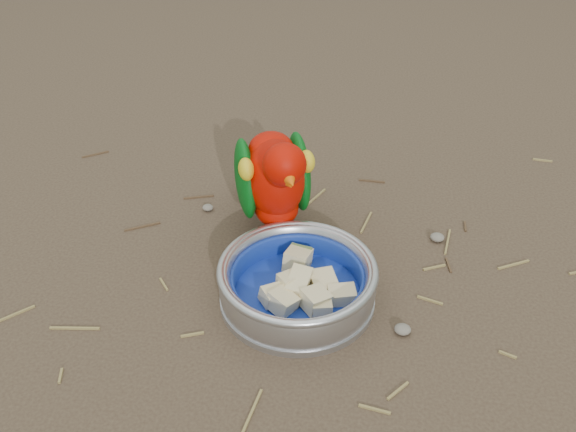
# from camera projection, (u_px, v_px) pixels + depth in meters

# --- Properties ---
(ground) EXTENTS (60.00, 60.00, 0.00)m
(ground) POSITION_uv_depth(u_px,v_px,m) (288.00, 287.00, 0.92)
(ground) COLOR #453528
(food_bowl) EXTENTS (0.22, 0.22, 0.02)m
(food_bowl) POSITION_uv_depth(u_px,v_px,m) (297.00, 296.00, 0.89)
(food_bowl) COLOR #B2B2BA
(food_bowl) RESTS_ON ground
(bowl_wall) EXTENTS (0.22, 0.22, 0.04)m
(bowl_wall) POSITION_uv_depth(u_px,v_px,m) (297.00, 280.00, 0.88)
(bowl_wall) COLOR #B2B2BA
(bowl_wall) RESTS_ON food_bowl
(fruit_wedges) EXTENTS (0.13, 0.13, 0.03)m
(fruit_wedges) POSITION_uv_depth(u_px,v_px,m) (297.00, 283.00, 0.88)
(fruit_wedges) COLOR beige
(fruit_wedges) RESTS_ON food_bowl
(lory_parrot) EXTENTS (0.20, 0.26, 0.19)m
(lory_parrot) POSITION_uv_depth(u_px,v_px,m) (275.00, 187.00, 0.96)
(lory_parrot) COLOR #B10B00
(lory_parrot) RESTS_ON ground
(ground_debris) EXTENTS (0.90, 0.80, 0.01)m
(ground_debris) POSITION_uv_depth(u_px,v_px,m) (309.00, 284.00, 0.92)
(ground_debris) COLOR olive
(ground_debris) RESTS_ON ground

